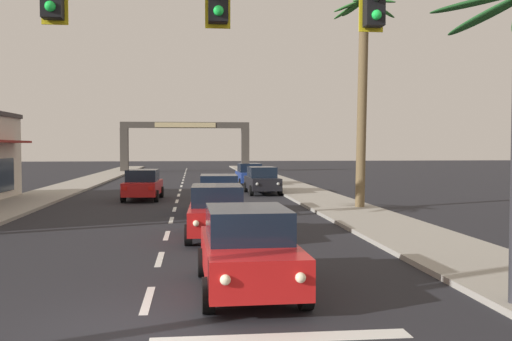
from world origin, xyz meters
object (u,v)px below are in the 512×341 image
sedan_parked_mid_kerb (262,180)px  palm_right_second (363,70)px  sedan_oncoming_far (143,184)px  sedan_parked_nearest_kerb (250,174)px  sedan_third_in_queue (217,211)px  sedan_fifth_in_queue (219,194)px  sedan_lead_at_stop_bar (248,249)px  town_gateway_arch (185,139)px  traffic_signal_mast (317,28)px

sedan_parked_mid_kerb → palm_right_second: bearing=-69.5°
sedan_oncoming_far → palm_right_second: 13.40m
sedan_parked_nearest_kerb → sedan_third_in_queue: bearing=-98.1°
sedan_fifth_in_queue → sedan_lead_at_stop_bar: bearing=-90.1°
sedan_fifth_in_queue → town_gateway_arch: bearing=92.7°
sedan_parked_mid_kerb → town_gateway_arch: bearing=99.1°
palm_right_second → town_gateway_arch: palm_right_second is taller
sedan_oncoming_far → sedan_parked_mid_kerb: bearing=25.3°
sedan_lead_at_stop_bar → town_gateway_arch: size_ratio=0.30×
sedan_lead_at_stop_bar → sedan_parked_mid_kerb: size_ratio=1.00×
traffic_signal_mast → sedan_parked_mid_kerb: traffic_signal_mast is taller
sedan_lead_at_stop_bar → sedan_parked_mid_kerb: (3.17, 23.68, 0.00)m
sedan_lead_at_stop_bar → sedan_parked_mid_kerb: bearing=82.4°
sedan_fifth_in_queue → sedan_parked_nearest_kerb: bearing=79.9°
sedan_lead_at_stop_bar → palm_right_second: palm_right_second is taller
traffic_signal_mast → sedan_lead_at_stop_bar: 4.57m
sedan_third_in_queue → sedan_oncoming_far: (-3.50, 13.48, 0.00)m
sedan_lead_at_stop_bar → town_gateway_arch: bearing=92.0°
town_gateway_arch → sedan_lead_at_stop_bar: bearing=-88.0°
sedan_third_in_queue → town_gateway_arch: 49.13m
sedan_oncoming_far → sedan_parked_nearest_kerb: 12.92m
sedan_lead_at_stop_bar → sedan_oncoming_far: bearing=100.7°
sedan_fifth_in_queue → sedan_parked_mid_kerb: 10.41m
sedan_third_in_queue → sedan_fifth_in_queue: 6.89m
sedan_oncoming_far → palm_right_second: size_ratio=0.45×
sedan_third_in_queue → sedan_oncoming_far: size_ratio=1.00×
sedan_third_in_queue → sedan_parked_mid_kerb: 17.16m
traffic_signal_mast → sedan_oncoming_far: (-4.80, 22.26, -4.04)m
sedan_third_in_queue → traffic_signal_mast: bearing=-81.5°
sedan_fifth_in_queue → palm_right_second: size_ratio=0.45×
sedan_parked_mid_kerb → palm_right_second: palm_right_second is taller
sedan_third_in_queue → town_gateway_arch: (-1.63, 49.01, 3.01)m
sedan_oncoming_far → sedan_fifth_in_queue: bearing=-59.7°
sedan_third_in_queue → town_gateway_arch: town_gateway_arch is taller
sedan_fifth_in_queue → sedan_parked_nearest_kerb: same height
sedan_parked_mid_kerb → palm_right_second: (3.53, -9.41, 5.61)m
traffic_signal_mast → sedan_parked_nearest_kerb: traffic_signal_mast is taller
traffic_signal_mast → sedan_parked_mid_kerb: 25.99m
traffic_signal_mast → sedan_lead_at_stop_bar: bearing=117.1°
palm_right_second → town_gateway_arch: size_ratio=0.66×
sedan_fifth_in_queue → sedan_oncoming_far: same height
sedan_fifth_in_queue → palm_right_second: palm_right_second is taller
sedan_third_in_queue → sedan_parked_mid_kerb: size_ratio=1.00×
sedan_parked_nearest_kerb → sedan_fifth_in_queue: bearing=-100.1°
town_gateway_arch → sedan_fifth_in_queue: bearing=-87.3°
traffic_signal_mast → palm_right_second: size_ratio=1.07×
sedan_fifth_in_queue → sedan_parked_nearest_kerb: 17.75m
sedan_oncoming_far → sedan_third_in_queue: bearing=-75.4°
sedan_third_in_queue → palm_right_second: bearing=46.4°
sedan_lead_at_stop_bar → sedan_parked_mid_kerb: same height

